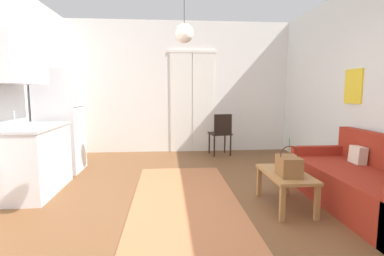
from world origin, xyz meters
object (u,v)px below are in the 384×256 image
at_px(coffee_table, 286,178).
at_px(handbag, 289,166).
at_px(bamboo_vase, 289,162).
at_px(accent_chair, 221,132).
at_px(couch, 368,185).
at_px(pendant_lamp_far, 184,33).
at_px(refrigerator, 60,121).

xyz_separation_m(coffee_table, handbag, (-0.02, -0.13, 0.18)).
xyz_separation_m(coffee_table, bamboo_vase, (0.09, 0.14, 0.15)).
xyz_separation_m(coffee_table, accent_chair, (-0.25, 2.81, 0.16)).
bearing_deg(coffee_table, couch, -7.26).
bearing_deg(accent_chair, couch, 102.57).
bearing_deg(handbag, bamboo_vase, 67.22).
distance_m(accent_chair, pendant_lamp_far, 2.45).
xyz_separation_m(bamboo_vase, refrigerator, (-3.26, 1.69, 0.36)).
distance_m(handbag, refrigerator, 3.72).
distance_m(couch, refrigerator, 4.59).
distance_m(bamboo_vase, accent_chair, 2.69).
height_order(bamboo_vase, pendant_lamp_far, pendant_lamp_far).
distance_m(coffee_table, bamboo_vase, 0.22).
bearing_deg(accent_chair, refrigerator, 8.91).
relative_size(bamboo_vase, handbag, 1.13).
distance_m(bamboo_vase, refrigerator, 3.69).
height_order(handbag, refrigerator, refrigerator).
bearing_deg(bamboo_vase, accent_chair, 97.28).
xyz_separation_m(refrigerator, accent_chair, (2.92, 0.98, -0.35)).
bearing_deg(bamboo_vase, coffee_table, -122.40).
xyz_separation_m(accent_chair, pendant_lamp_far, (-0.86, -1.53, 1.71)).
height_order(coffee_table, bamboo_vase, bamboo_vase).
xyz_separation_m(refrigerator, pendant_lamp_far, (2.06, -0.55, 1.35)).
distance_m(handbag, accent_chair, 2.95).
xyz_separation_m(couch, bamboo_vase, (-0.85, 0.26, 0.23)).
xyz_separation_m(bamboo_vase, accent_chair, (-0.34, 2.67, 0.01)).
xyz_separation_m(couch, pendant_lamp_far, (-2.05, 1.40, 1.95)).
distance_m(refrigerator, accent_chair, 3.10).
bearing_deg(accent_chair, handbag, 84.87).
xyz_separation_m(couch, refrigerator, (-4.11, 1.95, 0.59)).
xyz_separation_m(handbag, pendant_lamp_far, (-1.09, 1.41, 1.69)).
height_order(coffee_table, refrigerator, refrigerator).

